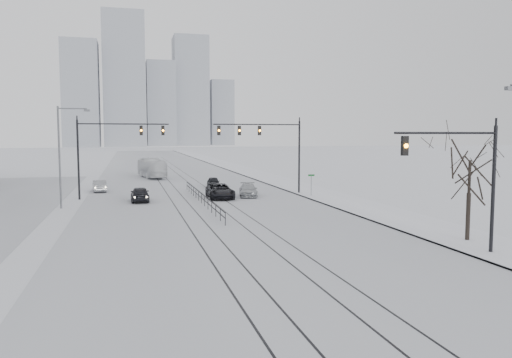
{
  "coord_description": "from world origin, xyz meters",
  "views": [
    {
      "loc": [
        -6.6,
        -16.68,
        6.51
      ],
      "look_at": [
        2.62,
        19.37,
        3.2
      ],
      "focal_mm": 35.0,
      "sensor_mm": 36.0,
      "label": 1
    }
  ],
  "objects_px": {
    "sedan_nb_far": "(213,183)",
    "box_truck": "(152,168)",
    "sedan_sb_outer": "(99,186)",
    "sedan_nb_front": "(220,191)",
    "sedan_sb_inner": "(140,194)",
    "sedan_nb_right": "(248,190)",
    "bare_tree": "(470,169)",
    "traffic_mast_near": "(468,172)"
  },
  "relations": [
    {
      "from": "sedan_sb_outer",
      "to": "sedan_nb_far",
      "type": "relative_size",
      "value": 1.06
    },
    {
      "from": "sedan_nb_front",
      "to": "box_truck",
      "type": "xyz_separation_m",
      "value": [
        -5.66,
        26.99,
        0.67
      ]
    },
    {
      "from": "sedan_sb_inner",
      "to": "sedan_nb_right",
      "type": "bearing_deg",
      "value": -173.49
    },
    {
      "from": "sedan_sb_outer",
      "to": "sedan_nb_right",
      "type": "xyz_separation_m",
      "value": [
        15.49,
        -8.47,
        -0.01
      ]
    },
    {
      "from": "bare_tree",
      "to": "box_truck",
      "type": "bearing_deg",
      "value": 107.78
    },
    {
      "from": "traffic_mast_near",
      "to": "sedan_sb_outer",
      "type": "xyz_separation_m",
      "value": [
        -20.71,
        36.69,
        -3.89
      ]
    },
    {
      "from": "sedan_nb_right",
      "to": "box_truck",
      "type": "relative_size",
      "value": 0.45
    },
    {
      "from": "sedan_nb_far",
      "to": "box_truck",
      "type": "bearing_deg",
      "value": 119.02
    },
    {
      "from": "sedan_nb_front",
      "to": "box_truck",
      "type": "bearing_deg",
      "value": 103.02
    },
    {
      "from": "sedan_sb_outer",
      "to": "traffic_mast_near",
      "type": "bearing_deg",
      "value": 113.49
    },
    {
      "from": "sedan_nb_front",
      "to": "sedan_nb_right",
      "type": "bearing_deg",
      "value": 16.9
    },
    {
      "from": "traffic_mast_near",
      "to": "sedan_nb_right",
      "type": "height_order",
      "value": "traffic_mast_near"
    },
    {
      "from": "traffic_mast_near",
      "to": "box_truck",
      "type": "distance_m",
      "value": 56.2
    },
    {
      "from": "bare_tree",
      "to": "sedan_nb_right",
      "type": "bearing_deg",
      "value": 106.83
    },
    {
      "from": "sedan_nb_right",
      "to": "sedan_sb_outer",
      "type": "bearing_deg",
      "value": 162.55
    },
    {
      "from": "sedan_nb_front",
      "to": "traffic_mast_near",
      "type": "bearing_deg",
      "value": -71.76
    },
    {
      "from": "sedan_sb_inner",
      "to": "box_truck",
      "type": "xyz_separation_m",
      "value": [
        2.36,
        27.5,
        0.68
      ]
    },
    {
      "from": "sedan_sb_inner",
      "to": "box_truck",
      "type": "height_order",
      "value": "box_truck"
    },
    {
      "from": "sedan_sb_outer",
      "to": "box_truck",
      "type": "distance_m",
      "value": 18.86
    },
    {
      "from": "sedan_sb_inner",
      "to": "bare_tree",
      "type": "bearing_deg",
      "value": 127.67
    },
    {
      "from": "sedan_nb_front",
      "to": "sedan_nb_far",
      "type": "height_order",
      "value": "sedan_nb_front"
    },
    {
      "from": "sedan_sb_outer",
      "to": "sedan_nb_front",
      "type": "xyz_separation_m",
      "value": [
        12.32,
        -9.36,
        0.07
      ]
    },
    {
      "from": "box_truck",
      "to": "sedan_sb_outer",
      "type": "bearing_deg",
      "value": 59.83
    },
    {
      "from": "sedan_nb_front",
      "to": "sedan_nb_right",
      "type": "distance_m",
      "value": 3.3
    },
    {
      "from": "sedan_nb_right",
      "to": "sedan_sb_inner",
      "type": "bearing_deg",
      "value": -161.65
    },
    {
      "from": "bare_tree",
      "to": "sedan_nb_right",
      "type": "height_order",
      "value": "bare_tree"
    },
    {
      "from": "sedan_nb_right",
      "to": "sedan_nb_far",
      "type": "distance_m",
      "value": 9.67
    },
    {
      "from": "box_truck",
      "to": "bare_tree",
      "type": "bearing_deg",
      "value": 98.31
    },
    {
      "from": "sedan_nb_front",
      "to": "box_truck",
      "type": "height_order",
      "value": "box_truck"
    },
    {
      "from": "bare_tree",
      "to": "sedan_nb_right",
      "type": "xyz_separation_m",
      "value": [
        -7.63,
        25.22,
        -3.83
      ]
    },
    {
      "from": "traffic_mast_near",
      "to": "sedan_sb_inner",
      "type": "relative_size",
      "value": 1.62
    },
    {
      "from": "bare_tree",
      "to": "sedan_sb_inner",
      "type": "bearing_deg",
      "value": 128.31
    },
    {
      "from": "sedan_nb_far",
      "to": "box_truck",
      "type": "height_order",
      "value": "box_truck"
    },
    {
      "from": "sedan_sb_outer",
      "to": "sedan_nb_far",
      "type": "xyz_separation_m",
      "value": [
        13.33,
        0.96,
        -0.02
      ]
    },
    {
      "from": "sedan_nb_front",
      "to": "bare_tree",
      "type": "bearing_deg",
      "value": -64.88
    },
    {
      "from": "box_truck",
      "to": "sedan_nb_far",
      "type": "bearing_deg",
      "value": 102.34
    },
    {
      "from": "traffic_mast_near",
      "to": "sedan_nb_right",
      "type": "relative_size",
      "value": 1.54
    },
    {
      "from": "sedan_nb_far",
      "to": "box_truck",
      "type": "distance_m",
      "value": 17.97
    },
    {
      "from": "box_truck",
      "to": "traffic_mast_near",
      "type": "bearing_deg",
      "value": 95.02
    },
    {
      "from": "sedan_nb_front",
      "to": "box_truck",
      "type": "distance_m",
      "value": 27.59
    },
    {
      "from": "bare_tree",
      "to": "box_truck",
      "type": "distance_m",
      "value": 53.98
    },
    {
      "from": "sedan_sb_outer",
      "to": "sedan_nb_front",
      "type": "relative_size",
      "value": 0.76
    }
  ]
}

